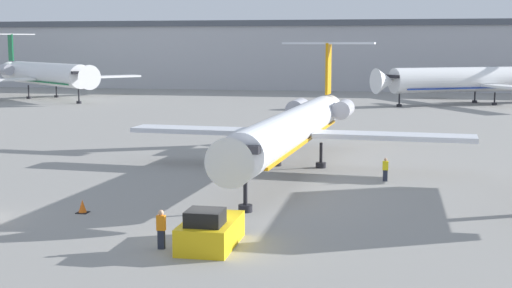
{
  "coord_description": "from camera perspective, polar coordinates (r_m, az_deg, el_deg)",
  "views": [
    {
      "loc": [
        8.21,
        -31.19,
        9.35
      ],
      "look_at": [
        0.0,
        11.32,
        3.28
      ],
      "focal_mm": 50.0,
      "sensor_mm": 36.0,
      "label": 1
    }
  ],
  "objects": [
    {
      "name": "worker_by_wing",
      "position": [
        49.76,
        10.31,
        -1.99
      ],
      "size": [
        0.4,
        0.24,
        1.62
      ],
      "color": "#232838",
      "rests_on": "ground"
    },
    {
      "name": "traffic_cone_left",
      "position": [
        41.08,
        -13.71,
        -4.89
      ],
      "size": [
        0.63,
        0.63,
        0.75
      ],
      "color": "black",
      "rests_on": "ground"
    },
    {
      "name": "pushback_tug",
      "position": [
        33.47,
        -3.67,
        -6.95
      ],
      "size": [
        2.34,
        4.43,
        1.95
      ],
      "color": "yellow",
      "rests_on": "ground"
    },
    {
      "name": "airplane_parked_far_left",
      "position": [
        128.93,
        -16.57,
        5.4
      ],
      "size": [
        30.39,
        29.91,
        11.31
      ],
      "color": "white",
      "rests_on": "ground"
    },
    {
      "name": "airplane_parked_far_right",
      "position": [
        117.05,
        17.43,
        4.96
      ],
      "size": [
        33.85,
        29.78,
        10.93
      ],
      "color": "white",
      "rests_on": "ground"
    },
    {
      "name": "ground_plane",
      "position": [
        33.58,
        -3.7,
        -8.2
      ],
      "size": [
        600.0,
        600.0,
        0.0
      ],
      "primitive_type": "plane",
      "color": "gray"
    },
    {
      "name": "worker_near_tug",
      "position": [
        33.2,
        -7.6,
        -6.7
      ],
      "size": [
        0.4,
        0.26,
        1.84
      ],
      "color": "#232838",
      "rests_on": "ground"
    },
    {
      "name": "terminal_building",
      "position": [
        151.43,
        7.89,
        7.07
      ],
      "size": [
        180.0,
        16.8,
        14.18
      ],
      "color": "#B2B2B7",
      "rests_on": "ground"
    },
    {
      "name": "airplane_main",
      "position": [
        53.68,
        3.27,
        1.5
      ],
      "size": [
        26.3,
        34.11,
        9.54
      ],
      "color": "silver",
      "rests_on": "ground"
    }
  ]
}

